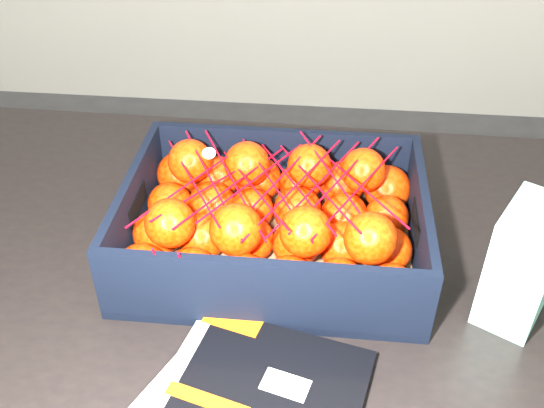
# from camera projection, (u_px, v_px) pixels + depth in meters

# --- Properties ---
(table) EXTENTS (1.21, 0.82, 0.75)m
(table) POSITION_uv_depth(u_px,v_px,m) (238.00, 304.00, 0.98)
(table) COLOR black
(table) RESTS_ON ground
(produce_crate) EXTENTS (0.43, 0.32, 0.12)m
(produce_crate) POSITION_uv_depth(u_px,v_px,m) (274.00, 232.00, 0.91)
(produce_crate) COLOR brown
(produce_crate) RESTS_ON table
(clementine_heap) EXTENTS (0.41, 0.31, 0.13)m
(clementine_heap) POSITION_uv_depth(u_px,v_px,m) (272.00, 218.00, 0.89)
(clementine_heap) COLOR #FF2E05
(clementine_heap) RESTS_ON produce_crate
(mesh_net) EXTENTS (0.35, 0.28, 0.10)m
(mesh_net) POSITION_uv_depth(u_px,v_px,m) (270.00, 188.00, 0.85)
(mesh_net) COLOR red
(mesh_net) RESTS_ON clementine_heap
(retail_carton) EXTENTS (0.12, 0.13, 0.16)m
(retail_carton) POSITION_uv_depth(u_px,v_px,m) (524.00, 264.00, 0.79)
(retail_carton) COLOR white
(retail_carton) RESTS_ON table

